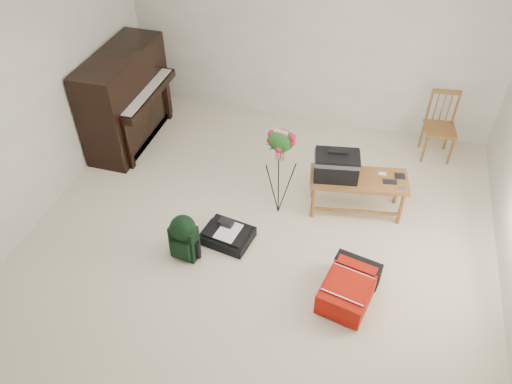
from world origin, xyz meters
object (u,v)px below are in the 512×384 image
(piano, at_px, (127,100))
(flower_stand, at_px, (280,173))
(dining_chair, at_px, (440,127))
(black_duffel, at_px, (228,235))
(green_backpack, at_px, (184,236))
(bench, at_px, (344,168))
(red_suitcase, at_px, (349,284))

(piano, relative_size, flower_stand, 1.28)
(dining_chair, bearing_deg, black_duffel, -141.01)
(dining_chair, xyz_separation_m, black_duffel, (-2.13, -2.23, -0.35))
(dining_chair, xyz_separation_m, green_backpack, (-2.49, -2.57, -0.13))
(bench, relative_size, flower_stand, 0.97)
(bench, distance_m, green_backpack, 1.89)
(bench, relative_size, black_duffel, 2.00)
(dining_chair, height_order, green_backpack, dining_chair)
(dining_chair, distance_m, flower_stand, 2.37)
(black_duffel, bearing_deg, green_backpack, -127.06)
(red_suitcase, bearing_deg, dining_chair, 85.63)
(green_backpack, bearing_deg, black_duffel, 50.91)
(bench, distance_m, red_suitcase, 1.33)
(black_duffel, bearing_deg, flower_stand, 64.30)
(bench, relative_size, red_suitcase, 1.53)
(piano, bearing_deg, red_suitcase, -29.72)
(bench, bearing_deg, dining_chair, 42.81)
(bench, bearing_deg, red_suitcase, -86.65)
(flower_stand, bearing_deg, dining_chair, 54.70)
(piano, xyz_separation_m, bench, (2.94, -0.62, -0.01))
(red_suitcase, xyz_separation_m, flower_stand, (-0.95, 0.96, 0.42))
(black_duffel, distance_m, flower_stand, 0.88)
(black_duffel, xyz_separation_m, flower_stand, (0.42, 0.59, 0.49))
(piano, height_order, red_suitcase, piano)
(dining_chair, height_order, red_suitcase, dining_chair)
(piano, distance_m, green_backpack, 2.37)
(bench, xyz_separation_m, red_suitcase, (0.29, -1.23, -0.44))
(dining_chair, relative_size, flower_stand, 0.76)
(piano, distance_m, dining_chair, 4.06)
(dining_chair, bearing_deg, red_suitcase, -113.71)
(dining_chair, bearing_deg, flower_stand, -143.60)
(dining_chair, relative_size, red_suitcase, 1.19)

